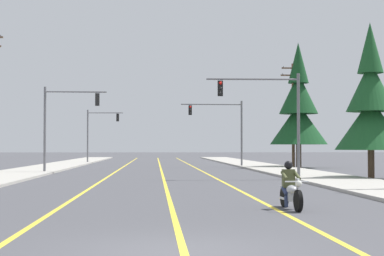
{
  "coord_description": "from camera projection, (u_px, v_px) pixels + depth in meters",
  "views": [
    {
      "loc": [
        -0.32,
        -11.5,
        1.89
      ],
      "look_at": [
        1.52,
        19.43,
        2.82
      ],
      "focal_mm": 58.75,
      "sensor_mm": 36.0,
      "label": 1
    }
  ],
  "objects": [
    {
      "name": "ground_plane",
      "position": [
        172.0,
        250.0,
        11.44
      ],
      "size": [
        400.0,
        400.0,
        0.0
      ],
      "primitive_type": "plane",
      "color": "#47474C"
    },
    {
      "name": "traffic_signal_near_right",
      "position": [
        271.0,
        108.0,
        36.7
      ],
      "size": [
        5.5,
        0.37,
        6.2
      ],
      "color": "slate",
      "rests_on": "ground"
    },
    {
      "name": "traffic_signal_mid_right",
      "position": [
        224.0,
        123.0,
        58.62
      ],
      "size": [
        5.79,
        0.52,
        6.2
      ],
      "color": "slate",
      "rests_on": "ground"
    },
    {
      "name": "lane_stripe_left",
      "position": [
        122.0,
        168.0,
        56.14
      ],
      "size": [
        0.16,
        100.0,
        0.01
      ],
      "primitive_type": "cube",
      "color": "yellow",
      "rests_on": "ground"
    },
    {
      "name": "motorcycle_with_rider",
      "position": [
        290.0,
        190.0,
        19.0
      ],
      "size": [
        0.7,
        2.19,
        1.46
      ],
      "color": "black",
      "rests_on": "ground"
    },
    {
      "name": "traffic_signal_mid_left",
      "position": [
        98.0,
        128.0,
        73.09
      ],
      "size": [
        4.2,
        0.46,
        6.2
      ],
      "color": "slate",
      "rests_on": "ground"
    },
    {
      "name": "sidewalk_kerb_left",
      "position": [
        40.0,
        169.0,
        50.78
      ],
      "size": [
        4.4,
        110.0,
        0.14
      ],
      "primitive_type": "cube",
      "color": "#ADA89E",
      "rests_on": "ground"
    },
    {
      "name": "lane_stripe_center",
      "position": [
        161.0,
        168.0,
        56.35
      ],
      "size": [
        0.16,
        100.0,
        0.01
      ],
      "primitive_type": "cube",
      "color": "yellow",
      "rests_on": "ground"
    },
    {
      "name": "conifer_tree_right_verge_near",
      "position": [
        371.0,
        107.0,
        36.67
      ],
      "size": [
        4.18,
        4.18,
        9.21
      ],
      "color": "#4C3828",
      "rests_on": "ground"
    },
    {
      "name": "traffic_signal_near_left",
      "position": [
        63.0,
        116.0,
        45.07
      ],
      "size": [
        4.47,
        0.4,
        6.2
      ],
      "color": "slate",
      "rests_on": "ground"
    },
    {
      "name": "utility_pole_right_far",
      "position": [
        293.0,
        112.0,
        56.5
      ],
      "size": [
        2.24,
        0.26,
        9.39
      ],
      "color": "brown",
      "rests_on": "ground"
    },
    {
      "name": "lane_stripe_right",
      "position": [
        195.0,
        168.0,
        56.53
      ],
      "size": [
        0.16,
        100.0,
        0.01
      ],
      "primitive_type": "cube",
      "color": "yellow",
      "rests_on": "ground"
    },
    {
      "name": "conifer_tree_right_verge_far",
      "position": [
        299.0,
        110.0,
        56.51
      ],
      "size": [
        5.14,
        5.14,
        11.32
      ],
      "color": "#4C3828",
      "rests_on": "ground"
    },
    {
      "name": "sidewalk_kerb_right",
      "position": [
        275.0,
        169.0,
        51.92
      ],
      "size": [
        4.4,
        110.0,
        0.14
      ],
      "primitive_type": "cube",
      "color": "#ADA89E",
      "rests_on": "ground"
    }
  ]
}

